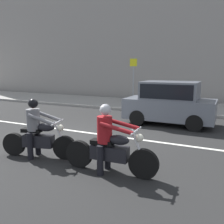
{
  "coord_description": "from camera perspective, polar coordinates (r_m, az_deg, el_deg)",
  "views": [
    {
      "loc": [
        4.79,
        -6.52,
        2.35
      ],
      "look_at": [
        1.64,
        -0.01,
        1.04
      ],
      "focal_mm": 39.08,
      "sensor_mm": 36.0,
      "label": 1
    }
  ],
  "objects": [
    {
      "name": "sidewalk_slab",
      "position": [
        15.46,
        7.52,
        1.7
      ],
      "size": [
        40.0,
        4.4,
        0.14
      ],
      "primitive_type": "cube",
      "color": "gray",
      "rests_on": "ground_plane"
    },
    {
      "name": "ground_plane",
      "position": [
        8.43,
        -10.1,
        -6.08
      ],
      "size": [
        80.0,
        80.0,
        0.0
      ],
      "primitive_type": "plane",
      "color": "black"
    },
    {
      "name": "street_sign_post",
      "position": [
        14.66,
        5.01,
        8.12
      ],
      "size": [
        0.44,
        0.08,
        2.78
      ],
      "color": "gray",
      "rests_on": "sidewalk_slab"
    },
    {
      "name": "parked_hatchback_slate_gray",
      "position": [
        10.44,
        13.31,
        2.17
      ],
      "size": [
        3.63,
        1.76,
        1.8
      ],
      "color": "slate",
      "rests_on": "ground_plane"
    },
    {
      "name": "lane_marking_stripe",
      "position": [
        9.08,
        -6.23,
        -4.76
      ],
      "size": [
        18.0,
        0.14,
        0.01
      ],
      "primitive_type": "cube",
      "color": "silver",
      "rests_on": "ground_plane"
    },
    {
      "name": "motorcycle_with_rider_crimson",
      "position": [
        5.5,
        -0.67,
        -7.84
      ],
      "size": [
        2.24,
        0.7,
        1.57
      ],
      "color": "black",
      "rests_on": "ground_plane"
    },
    {
      "name": "building_facade",
      "position": [
        18.98,
        11.51,
        22.31
      ],
      "size": [
        40.0,
        1.4,
        12.75
      ],
      "primitive_type": "cube",
      "color": "gray",
      "rests_on": "ground_plane"
    },
    {
      "name": "motorcycle_with_rider_gray",
      "position": [
        6.73,
        -16.97,
        -4.88
      ],
      "size": [
        2.05,
        0.8,
        1.57
      ],
      "color": "black",
      "rests_on": "ground_plane"
    }
  ]
}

